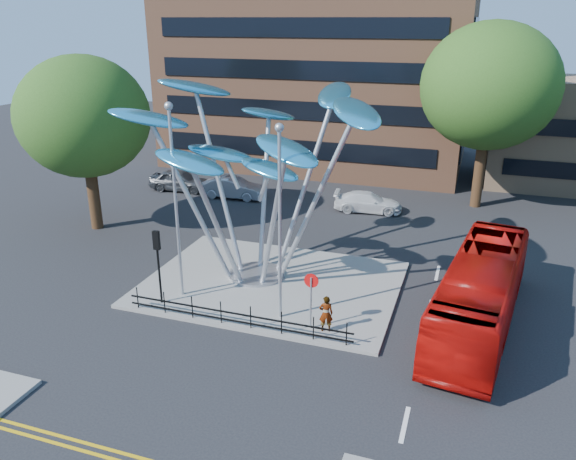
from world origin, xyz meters
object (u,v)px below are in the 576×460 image
at_px(street_lamp_right, 280,207).
at_px(parked_car_mid, 233,188).
at_px(no_entry_sign_island, 311,292).
at_px(red_bus, 481,293).
at_px(tree_left, 84,117).
at_px(parked_car_right, 368,202).
at_px(tree_right, 490,87).
at_px(street_lamp_left, 175,186).
at_px(traffic_light_island, 157,252).
at_px(parked_car_left, 180,180).
at_px(pedestrian, 326,314).
at_px(leaf_sculpture, 254,141).

relative_size(street_lamp_right, parked_car_mid, 1.84).
bearing_deg(no_entry_sign_island, red_bus, 22.53).
relative_size(tree_left, parked_car_mid, 2.29).
distance_m(no_entry_sign_island, parked_car_right, 16.02).
height_order(tree_left, red_bus, tree_left).
relative_size(tree_right, tree_left, 1.17).
relative_size(street_lamp_left, parked_car_mid, 1.95).
bearing_deg(parked_car_right, red_bus, -158.47).
bearing_deg(traffic_light_island, tree_left, 140.19).
height_order(street_lamp_left, traffic_light_island, street_lamp_left).
relative_size(street_lamp_right, parked_car_left, 1.81).
distance_m(traffic_light_island, no_entry_sign_island, 7.05).
height_order(traffic_light_island, parked_car_left, traffic_light_island).
bearing_deg(no_entry_sign_island, tree_right, 72.88).
xyz_separation_m(tree_left, pedestrian, (16.65, -7.50, -5.86)).
bearing_deg(pedestrian, leaf_sculpture, -58.57).
bearing_deg(pedestrian, parked_car_left, -63.01).
bearing_deg(leaf_sculpture, parked_car_left, 132.29).
bearing_deg(leaf_sculpture, street_lamp_left, -127.40).
height_order(street_lamp_right, no_entry_sign_island, street_lamp_right).
height_order(tree_left, leaf_sculpture, tree_left).
xyz_separation_m(street_lamp_right, no_entry_sign_island, (1.50, -0.48, -3.28)).
distance_m(red_bus, parked_car_left, 25.48).
distance_m(traffic_light_island, parked_car_mid, 16.38).
bearing_deg(tree_right, street_lamp_right, -111.54).
relative_size(tree_left, red_bus, 0.93).
height_order(leaf_sculpture, street_lamp_right, leaf_sculpture).
distance_m(red_bus, parked_car_mid, 21.57).
height_order(leaf_sculpture, red_bus, leaf_sculpture).
relative_size(street_lamp_right, parked_car_right, 1.85).
relative_size(tree_left, traffic_light_island, 3.01).
xyz_separation_m(pedestrian, parked_car_mid, (-11.21, 15.87, -0.19)).
distance_m(parked_car_left, parked_car_right, 14.27).
height_order(tree_right, leaf_sculpture, tree_right).
relative_size(tree_right, street_lamp_right, 1.46).
xyz_separation_m(street_lamp_left, traffic_light_island, (-0.50, -1.00, -2.74)).
height_order(parked_car_mid, parked_car_right, parked_car_mid).
bearing_deg(tree_left, parked_car_mid, 57.01).
bearing_deg(parked_car_right, street_lamp_right, 170.12).
bearing_deg(traffic_light_island, no_entry_sign_island, 0.13).
height_order(leaf_sculpture, parked_car_right, leaf_sculpture).
height_order(street_lamp_right, parked_car_mid, street_lamp_right).
xyz_separation_m(leaf_sculpture, no_entry_sign_island, (4.07, -4.16, -5.06)).
bearing_deg(pedestrian, parked_car_mid, -71.78).
bearing_deg(parked_car_mid, tree_right, -80.98).
relative_size(leaf_sculpture, no_entry_sign_island, 5.19).
height_order(leaf_sculpture, parked_car_mid, leaf_sculpture).
bearing_deg(tree_left, parked_car_left, 83.91).
height_order(no_entry_sign_island, parked_car_mid, no_entry_sign_island).
bearing_deg(street_lamp_left, street_lamp_right, -5.71).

